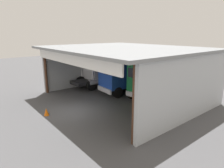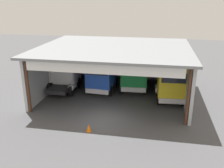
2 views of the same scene
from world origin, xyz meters
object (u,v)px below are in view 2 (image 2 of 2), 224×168
truck_green_center_bay (134,74)px  tool_cart (131,77)px  truck_blue_center_left_bay (101,74)px  traffic_cone (89,128)px  truck_yellow_left_bay (171,82)px  truck_white_yard_outside (65,73)px  oil_drum (167,78)px

truck_green_center_bay → tool_cart: size_ratio=4.51×
truck_blue_center_left_bay → tool_cart: bearing=-117.7°
truck_blue_center_left_bay → traffic_cone: size_ratio=8.65×
truck_green_center_bay → tool_cart: 3.52m
truck_yellow_left_bay → tool_cart: (-4.05, 5.24, -1.39)m
truck_white_yard_outside → traffic_cone: truck_white_yard_outside is taller
truck_green_center_bay → traffic_cone: (-2.29, -8.33, -1.54)m
truck_yellow_left_bay → oil_drum: size_ratio=4.79×
truck_blue_center_left_bay → traffic_cone: (0.78, -7.52, -1.60)m
oil_drum → truck_green_center_bay: bearing=-132.7°
truck_blue_center_left_bay → tool_cart: (2.46, 4.03, -1.38)m
truck_blue_center_left_bay → oil_drum: size_ratio=5.15×
truck_green_center_bay → truck_yellow_left_bay: truck_yellow_left_bay is taller
truck_yellow_left_bay → traffic_cone: bearing=44.4°
truck_green_center_bay → traffic_cone: bearing=71.3°
truck_yellow_left_bay → tool_cart: size_ratio=4.50×
truck_blue_center_left_bay → truck_green_center_bay: truck_blue_center_left_bay is taller
truck_yellow_left_bay → tool_cart: 6.76m
truck_blue_center_left_bay → oil_drum: truck_blue_center_left_bay is taller
truck_green_center_bay → traffic_cone: truck_green_center_bay is taller
truck_blue_center_left_bay → oil_drum: (6.34, 4.36, -1.41)m
truck_green_center_bay → oil_drum: truck_green_center_bay is taller
oil_drum → traffic_cone: size_ratio=1.68×
truck_blue_center_left_bay → traffic_cone: 7.73m
tool_cart → traffic_cone: (-1.68, -11.55, -0.22)m
tool_cart → traffic_cone: bearing=-98.3°
traffic_cone → truck_white_yard_outside: bearing=120.5°
truck_yellow_left_bay → tool_cart: bearing=-55.6°
truck_white_yard_outside → truck_yellow_left_bay: bearing=-8.1°
truck_blue_center_left_bay → truck_green_center_bay: bearing=-161.4°
truck_yellow_left_bay → tool_cart: truck_yellow_left_bay is taller
truck_blue_center_left_bay → tool_cart: 4.92m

